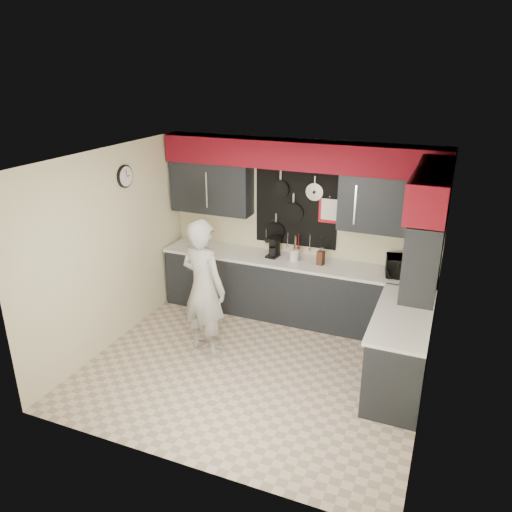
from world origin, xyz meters
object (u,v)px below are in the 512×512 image
at_px(coffee_maker, 273,246).
at_px(person, 204,288).
at_px(utensil_crock, 294,255).
at_px(microwave, 405,267).
at_px(knife_block, 321,258).

xyz_separation_m(coffee_maker, person, (-0.44, -1.34, -0.17)).
distance_m(utensil_crock, coffee_maker, 0.35).
bearing_deg(microwave, person, -161.27).
bearing_deg(coffee_maker, utensil_crock, -2.45).
distance_m(knife_block, coffee_maker, 0.73).
height_order(utensil_crock, coffee_maker, coffee_maker).
relative_size(knife_block, utensil_crock, 1.19).
bearing_deg(utensil_crock, microwave, 0.73).
bearing_deg(knife_block, coffee_maker, -172.15).
xyz_separation_m(microwave, utensil_crock, (-1.52, -0.02, -0.05)).
bearing_deg(person, coffee_maker, -93.40).
height_order(knife_block, utensil_crock, knife_block).
bearing_deg(knife_block, person, -120.38).
bearing_deg(utensil_crock, coffee_maker, 171.56).
distance_m(microwave, person, 2.65).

